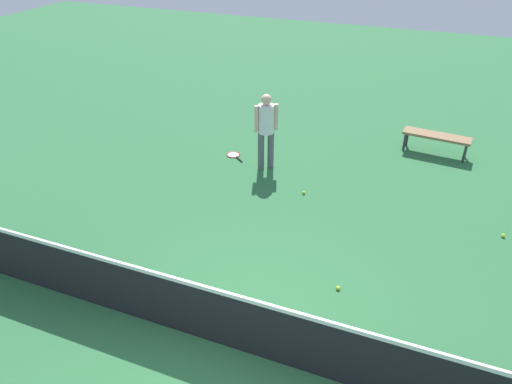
{
  "coord_description": "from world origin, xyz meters",
  "views": [
    {
      "loc": [
        -1.76,
        3.89,
        5.05
      ],
      "look_at": [
        0.73,
        -2.43,
        0.9
      ],
      "focal_mm": 33.29,
      "sensor_mm": 36.0,
      "label": 1
    }
  ],
  "objects_px": {
    "player_near_side": "(266,126)",
    "tennis_ball_near_player": "(338,288)",
    "courtside_bench": "(437,137)",
    "tennis_ball_by_net": "(265,307)",
    "tennis_ball_baseline": "(304,193)",
    "tennis_ball_midcourt": "(503,236)",
    "tennis_racket_near_player": "(234,155)"
  },
  "relations": [
    {
      "from": "player_near_side",
      "to": "tennis_ball_near_player",
      "type": "bearing_deg",
      "value": 126.35
    },
    {
      "from": "tennis_racket_near_player",
      "to": "courtside_bench",
      "type": "xyz_separation_m",
      "value": [
        -4.33,
        -1.84,
        0.4
      ]
    },
    {
      "from": "tennis_racket_near_player",
      "to": "tennis_ball_baseline",
      "type": "bearing_deg",
      "value": 152.55
    },
    {
      "from": "player_near_side",
      "to": "tennis_ball_midcourt",
      "type": "relative_size",
      "value": 25.76
    },
    {
      "from": "tennis_racket_near_player",
      "to": "tennis_ball_by_net",
      "type": "relative_size",
      "value": 8.54
    },
    {
      "from": "tennis_racket_near_player",
      "to": "tennis_ball_near_player",
      "type": "distance_m",
      "value": 4.83
    },
    {
      "from": "player_near_side",
      "to": "tennis_racket_near_player",
      "type": "xyz_separation_m",
      "value": [
        0.89,
        -0.26,
        -1.0
      ]
    },
    {
      "from": "tennis_ball_baseline",
      "to": "courtside_bench",
      "type": "xyz_separation_m",
      "value": [
        -2.32,
        -2.88,
        0.38
      ]
    },
    {
      "from": "player_near_side",
      "to": "tennis_ball_by_net",
      "type": "bearing_deg",
      "value": 110.48
    },
    {
      "from": "tennis_ball_by_net",
      "to": "tennis_ball_near_player",
      "type": "bearing_deg",
      "value": -139.15
    },
    {
      "from": "tennis_ball_midcourt",
      "to": "tennis_racket_near_player",
      "type": "bearing_deg",
      "value": -11.43
    },
    {
      "from": "tennis_ball_by_net",
      "to": "courtside_bench",
      "type": "xyz_separation_m",
      "value": [
        -1.93,
        -6.14,
        0.38
      ]
    },
    {
      "from": "tennis_ball_near_player",
      "to": "tennis_ball_by_net",
      "type": "bearing_deg",
      "value": 40.85
    },
    {
      "from": "tennis_ball_by_net",
      "to": "tennis_ball_midcourt",
      "type": "bearing_deg",
      "value": -136.35
    },
    {
      "from": "tennis_ball_by_net",
      "to": "tennis_ball_baseline",
      "type": "bearing_deg",
      "value": -83.1
    },
    {
      "from": "courtside_bench",
      "to": "tennis_ball_by_net",
      "type": "bearing_deg",
      "value": 72.57
    },
    {
      "from": "tennis_racket_near_player",
      "to": "tennis_ball_midcourt",
      "type": "distance_m",
      "value": 5.82
    },
    {
      "from": "courtside_bench",
      "to": "tennis_ball_near_player",
      "type": "bearing_deg",
      "value": 79.1
    },
    {
      "from": "player_near_side",
      "to": "tennis_ball_near_player",
      "type": "xyz_separation_m",
      "value": [
        -2.4,
        3.27,
        -0.98
      ]
    },
    {
      "from": "tennis_racket_near_player",
      "to": "tennis_ball_baseline",
      "type": "relative_size",
      "value": 8.54
    },
    {
      "from": "tennis_ball_by_net",
      "to": "courtside_bench",
      "type": "relative_size",
      "value": 0.04
    },
    {
      "from": "tennis_ball_near_player",
      "to": "courtside_bench",
      "type": "relative_size",
      "value": 0.04
    },
    {
      "from": "tennis_ball_near_player",
      "to": "tennis_ball_baseline",
      "type": "relative_size",
      "value": 1.0
    },
    {
      "from": "tennis_ball_baseline",
      "to": "tennis_racket_near_player",
      "type": "bearing_deg",
      "value": -27.45
    },
    {
      "from": "player_near_side",
      "to": "tennis_ball_near_player",
      "type": "height_order",
      "value": "player_near_side"
    },
    {
      "from": "tennis_racket_near_player",
      "to": "tennis_ball_by_net",
      "type": "distance_m",
      "value": 4.93
    },
    {
      "from": "player_near_side",
      "to": "tennis_ball_by_net",
      "type": "height_order",
      "value": "player_near_side"
    },
    {
      "from": "tennis_ball_baseline",
      "to": "tennis_ball_by_net",
      "type": "bearing_deg",
      "value": 96.9
    },
    {
      "from": "tennis_ball_near_player",
      "to": "courtside_bench",
      "type": "xyz_separation_m",
      "value": [
        -1.03,
        -5.37,
        0.38
      ]
    },
    {
      "from": "player_near_side",
      "to": "tennis_ball_baseline",
      "type": "bearing_deg",
      "value": 145.08
    },
    {
      "from": "tennis_ball_near_player",
      "to": "courtside_bench",
      "type": "bearing_deg",
      "value": -100.9
    },
    {
      "from": "player_near_side",
      "to": "tennis_ball_by_net",
      "type": "relative_size",
      "value": 25.76
    }
  ]
}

